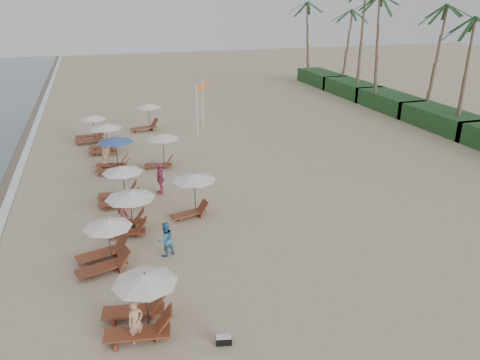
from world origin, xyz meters
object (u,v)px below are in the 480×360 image
object	(u,v)px
inland_station_0	(192,189)
beachgoer_near	(136,322)
lounger_station_6	(90,130)
flag_pole_near	(197,107)
lounger_station_2	(127,210)
lounger_station_4	(113,154)
beachgoer_mid_a	(165,239)
beachgoer_mid_b	(125,211)
lounger_station_1	(103,246)
inland_station_2	(146,116)
lounger_station_0	(138,304)
inland_station_1	(161,145)
duffel_bag	(224,340)
lounger_station_3	(119,186)
lounger_station_5	(104,138)
beachgoer_far_a	(160,178)
beachgoer_far_b	(105,153)

from	to	relation	value
inland_station_0	beachgoer_near	size ratio (longest dim) A/B	1.70
lounger_station_6	beachgoer_near	world-z (taller)	lounger_station_6
flag_pole_near	lounger_station_2	bearing A→B (deg)	-114.14
lounger_station_4	flag_pole_near	size ratio (longest dim) A/B	0.64
beachgoer_mid_a	beachgoer_mid_b	distance (m)	3.36
lounger_station_1	beachgoer_mid_b	bearing A→B (deg)	69.77
inland_station_2	flag_pole_near	xyz separation A→B (m)	(3.81, -2.78, 1.06)
lounger_station_0	lounger_station_4	distance (m)	15.97
lounger_station_0	lounger_station_1	bearing A→B (deg)	102.28
lounger_station_4	inland_station_1	xyz separation A→B (m)	(3.07, -0.04, 0.32)
lounger_station_1	flag_pole_near	bearing A→B (deg)	65.96
inland_station_1	beachgoer_near	size ratio (longest dim) A/B	1.70
duffel_bag	inland_station_1	bearing A→B (deg)	87.84
lounger_station_1	lounger_station_3	distance (m)	6.39
lounger_station_1	lounger_station_2	distance (m)	3.10
lounger_station_6	flag_pole_near	distance (m)	8.48
lounger_station_2	inland_station_2	bearing A→B (deg)	80.43
lounger_station_0	flag_pole_near	distance (m)	23.71
lounger_station_5	beachgoer_mid_a	xyz separation A→B (m)	(1.93, -15.65, -0.34)
lounger_station_3	lounger_station_4	size ratio (longest dim) A/B	0.99
beachgoer_mid_b	beachgoer_near	bearing A→B (deg)	147.38
inland_station_1	beachgoer_mid_a	bearing A→B (deg)	-97.74
lounger_station_1	lounger_station_5	xyz separation A→B (m)	(0.66, 15.71, 0.18)
inland_station_0	beachgoer_mid_b	xyz separation A→B (m)	(-3.41, -0.55, -0.52)
lounger_station_0	beachgoer_mid_a	distance (m)	4.79
flag_pole_near	lounger_station_1	bearing A→B (deg)	-114.04
lounger_station_1	duffel_bag	world-z (taller)	lounger_station_1
lounger_station_2	beachgoer_far_a	size ratio (longest dim) A/B	1.38
lounger_station_4	lounger_station_5	bearing A→B (deg)	95.58
lounger_station_0	beachgoer_mid_a	world-z (taller)	lounger_station_0
lounger_station_0	beachgoer_near	world-z (taller)	lounger_station_0
lounger_station_4	inland_station_1	distance (m)	3.09
lounger_station_1	beachgoer_mid_b	world-z (taller)	lounger_station_1
beachgoer_mid_b	duffel_bag	xyz separation A→B (m)	(2.35, -9.15, -0.79)
lounger_station_3	duffel_bag	world-z (taller)	lounger_station_3
beachgoer_near	beachgoer_far_b	size ratio (longest dim) A/B	0.80
lounger_station_6	lounger_station_5	bearing A→B (deg)	-74.38
inland_station_0	beachgoer_far_a	xyz separation A→B (m)	(-1.15, 3.33, -0.53)
lounger_station_1	inland_station_0	size ratio (longest dim) A/B	1.00
inland_station_1	lounger_station_6	bearing A→B (deg)	120.49
beachgoer_far_a	inland_station_0	bearing A→B (deg)	31.08
lounger_station_3	beachgoer_far_b	size ratio (longest dim) A/B	1.39
lounger_station_1	beachgoer_mid_a	xyz separation A→B (m)	(2.59, 0.05, -0.16)
inland_station_0	beachgoer_near	world-z (taller)	inland_station_0
lounger_station_2	flag_pole_near	bearing A→B (deg)	65.86
inland_station_0	lounger_station_5	bearing A→B (deg)	107.84
beachgoer_mid_b	flag_pole_near	size ratio (longest dim) A/B	0.45
lounger_station_5	inland_station_2	world-z (taller)	inland_station_2
lounger_station_2	lounger_station_3	world-z (taller)	lounger_station_3
inland_station_1	beachgoer_far_a	size ratio (longest dim) A/B	1.38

